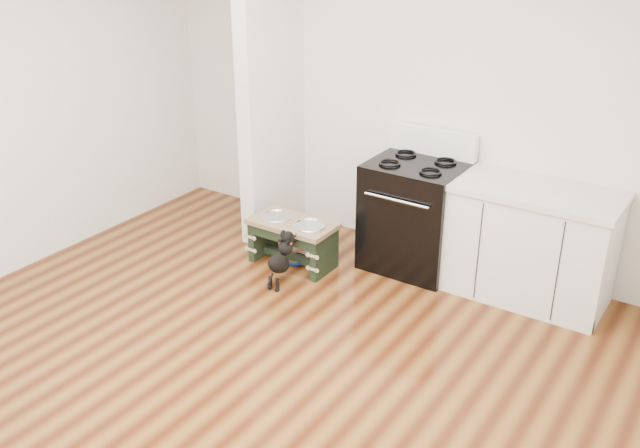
% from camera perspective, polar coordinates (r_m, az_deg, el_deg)
% --- Properties ---
extents(ground, '(5.00, 5.00, 0.00)m').
position_cam_1_polar(ground, '(4.78, -7.49, -12.57)').
color(ground, '#431C0C').
rests_on(ground, ground).
extents(room_shell, '(5.00, 5.00, 5.00)m').
position_cam_1_polar(room_shell, '(4.02, -8.75, 6.18)').
color(room_shell, silver).
rests_on(room_shell, ground).
extents(partition_wall, '(0.15, 0.80, 2.70)m').
position_cam_1_polar(partition_wall, '(6.37, -3.93, 10.75)').
color(partition_wall, silver).
rests_on(partition_wall, ground).
extents(oven_range, '(0.76, 0.69, 1.14)m').
position_cam_1_polar(oven_range, '(5.99, 7.60, 0.84)').
color(oven_range, black).
rests_on(oven_range, ground).
extents(cabinet_run, '(1.24, 0.64, 0.91)m').
position_cam_1_polar(cabinet_run, '(5.71, 16.49, -1.55)').
color(cabinet_run, silver).
rests_on(cabinet_run, ground).
extents(dog_feeder, '(0.73, 0.39, 0.42)m').
position_cam_1_polar(dog_feeder, '(6.03, -2.22, -0.81)').
color(dog_feeder, black).
rests_on(dog_feeder, ground).
extents(puppy, '(0.13, 0.38, 0.45)m').
position_cam_1_polar(puppy, '(5.73, -3.11, -2.70)').
color(puppy, black).
rests_on(puppy, ground).
extents(floor_bowl, '(0.21, 0.21, 0.06)m').
position_cam_1_polar(floor_bowl, '(6.14, -1.95, -2.95)').
color(floor_bowl, navy).
rests_on(floor_bowl, ground).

